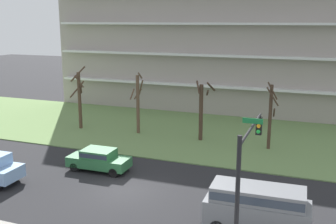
% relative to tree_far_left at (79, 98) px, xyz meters
% --- Properties ---
extents(ground, '(160.00, 160.00, 0.00)m').
position_rel_tree_far_left_xyz_m(ground, '(10.75, -11.76, -3.12)').
color(ground, '#232326').
extents(grass_lawn_strip, '(80.00, 16.00, 0.08)m').
position_rel_tree_far_left_xyz_m(grass_lawn_strip, '(10.75, 2.24, -3.08)').
color(grass_lawn_strip, '#66844C').
rests_on(grass_lawn_strip, ground).
extents(apartment_building, '(39.66, 12.54, 20.15)m').
position_rel_tree_far_left_xyz_m(apartment_building, '(10.75, 16.03, 6.96)').
color(apartment_building, '#9E938C').
rests_on(apartment_building, ground).
extents(tree_far_left, '(1.74, 1.74, 6.09)m').
position_rel_tree_far_left_xyz_m(tree_far_left, '(0.00, 0.00, 0.00)').
color(tree_far_left, '#4C3828').
rests_on(tree_far_left, ground).
extents(tree_left, '(1.24, 1.22, 5.86)m').
position_rel_tree_far_left_xyz_m(tree_left, '(6.05, 0.40, -0.12)').
color(tree_left, brown).
rests_on(tree_left, ground).
extents(tree_center, '(1.56, 1.83, 5.43)m').
position_rel_tree_far_left_xyz_m(tree_center, '(12.24, 0.26, -0.27)').
color(tree_center, '#423023').
rests_on(tree_center, ground).
extents(tree_right, '(1.04, 1.07, 5.70)m').
position_rel_tree_far_left_xyz_m(tree_right, '(18.15, -0.18, -0.17)').
color(tree_right, '#423023').
rests_on(tree_right, ground).
extents(van_gray_near_left, '(5.26, 2.17, 2.36)m').
position_rel_tree_far_left_xyz_m(van_gray_near_left, '(19.20, -13.76, -1.72)').
color(van_gray_near_left, slate).
rests_on(van_gray_near_left, ground).
extents(sedan_green_center_left, '(4.44, 1.89, 1.57)m').
position_rel_tree_far_left_xyz_m(sedan_green_center_left, '(7.46, -9.26, -2.24)').
color(sedan_green_center_left, '#2D6B3D').
rests_on(sedan_green_center_left, ground).
extents(traffic_signal_mast, '(0.90, 5.52, 6.26)m').
position_rel_tree_far_left_xyz_m(traffic_signal_mast, '(19.01, -16.49, 1.19)').
color(traffic_signal_mast, black).
rests_on(traffic_signal_mast, ground).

